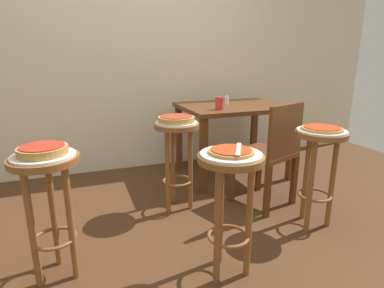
% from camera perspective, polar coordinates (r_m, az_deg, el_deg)
% --- Properties ---
extents(ground_plane, '(6.00, 6.00, 0.00)m').
position_cam_1_polar(ground_plane, '(2.19, 0.07, -17.19)').
color(ground_plane, '#4C2D19').
extents(back_wall, '(6.00, 0.10, 3.00)m').
position_cam_1_polar(back_wall, '(3.45, -10.25, 20.58)').
color(back_wall, beige).
rests_on(back_wall, ground_plane).
extents(stool_foreground, '(0.35, 0.35, 0.70)m').
position_cam_1_polar(stool_foreground, '(1.68, 6.93, -8.39)').
color(stool_foreground, brown).
rests_on(stool_foreground, ground_plane).
extents(serving_plate_foreground, '(0.32, 0.32, 0.01)m').
position_cam_1_polar(serving_plate_foreground, '(1.61, 7.16, -1.85)').
color(serving_plate_foreground, white).
rests_on(serving_plate_foreground, stool_foreground).
extents(pizza_foreground, '(0.24, 0.24, 0.02)m').
position_cam_1_polar(pizza_foreground, '(1.60, 7.17, -1.30)').
color(pizza_foreground, '#B78442').
rests_on(pizza_foreground, serving_plate_foreground).
extents(stool_middle, '(0.35, 0.35, 0.70)m').
position_cam_1_polar(stool_middle, '(2.33, 22.09, -2.54)').
color(stool_middle, brown).
rests_on(stool_middle, ground_plane).
extents(serving_plate_middle, '(0.33, 0.33, 0.01)m').
position_cam_1_polar(serving_plate_middle, '(2.28, 22.59, 2.26)').
color(serving_plate_middle, white).
rests_on(serving_plate_middle, stool_middle).
extents(pizza_middle, '(0.27, 0.27, 0.02)m').
position_cam_1_polar(pizza_middle, '(2.28, 22.63, 2.65)').
color(pizza_middle, '#B78442').
rests_on(pizza_middle, serving_plate_middle).
extents(stool_leftside, '(0.35, 0.35, 0.70)m').
position_cam_1_polar(stool_leftside, '(1.81, -24.72, -7.98)').
color(stool_leftside, brown).
rests_on(stool_leftside, ground_plane).
extents(serving_plate_leftside, '(0.31, 0.31, 0.01)m').
position_cam_1_polar(serving_plate_leftside, '(1.74, -25.46, -1.90)').
color(serving_plate_leftside, white).
rests_on(serving_plate_leftside, stool_leftside).
extents(pizza_leftside, '(0.24, 0.24, 0.05)m').
position_cam_1_polar(pizza_leftside, '(1.74, -25.57, -1.01)').
color(pizza_leftside, '#B78442').
rests_on(pizza_leftside, serving_plate_leftside).
extents(stool_rear, '(0.35, 0.35, 0.70)m').
position_cam_1_polar(stool_rear, '(2.42, -2.79, -0.73)').
color(stool_rear, brown).
rests_on(stool_rear, ground_plane).
extents(serving_plate_rear, '(0.32, 0.32, 0.01)m').
position_cam_1_polar(serving_plate_rear, '(2.38, -2.85, 3.91)').
color(serving_plate_rear, white).
rests_on(serving_plate_rear, stool_rear).
extents(pizza_rear, '(0.28, 0.28, 0.05)m').
position_cam_1_polar(pizza_rear, '(2.37, -2.86, 4.59)').
color(pizza_rear, tan).
rests_on(pizza_rear, serving_plate_rear).
extents(dining_table, '(1.03, 0.80, 0.73)m').
position_cam_1_polar(dining_table, '(3.18, 7.55, 5.23)').
color(dining_table, '#5B3319').
rests_on(dining_table, ground_plane).
extents(cup_near_edge, '(0.07, 0.07, 0.11)m').
position_cam_1_polar(cup_near_edge, '(2.85, 5.02, 7.41)').
color(cup_near_edge, red).
rests_on(cup_near_edge, dining_table).
extents(condiment_shaker, '(0.04, 0.04, 0.08)m').
position_cam_1_polar(condiment_shaker, '(3.20, 6.35, 7.97)').
color(condiment_shaker, white).
rests_on(condiment_shaker, dining_table).
extents(wooden_chair, '(0.51, 0.51, 0.85)m').
position_cam_1_polar(wooden_chair, '(2.55, 14.28, -1.23)').
color(wooden_chair, '#5B3319').
rests_on(wooden_chair, ground_plane).
extents(pizza_server_knife, '(0.13, 0.20, 0.01)m').
position_cam_1_polar(pizza_server_knife, '(1.60, 8.48, -0.90)').
color(pizza_server_knife, silver).
rests_on(pizza_server_knife, pizza_foreground).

